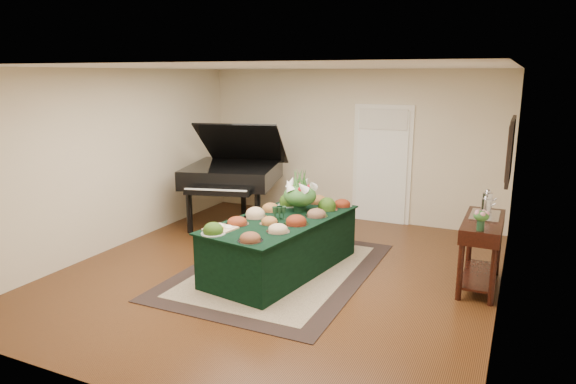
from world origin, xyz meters
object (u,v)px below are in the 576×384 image
at_px(floral_centerpiece, 300,191).
at_px(grand_piano, 233,173).
at_px(buffet_table, 282,245).
at_px(mahogany_sideboard, 482,235).

height_order(floral_centerpiece, grand_piano, grand_piano).
relative_size(buffet_table, grand_piano, 1.19).
bearing_deg(buffet_table, grand_piano, 136.30).
relative_size(buffet_table, floral_centerpiece, 5.15).
xyz_separation_m(buffet_table, floral_centerpiece, (0.07, 0.45, 0.65)).
bearing_deg(grand_piano, buffet_table, -43.70).
distance_m(buffet_table, floral_centerpiece, 0.80).
distance_m(grand_piano, mahogany_sideboard, 4.35).
xyz_separation_m(buffet_table, grand_piano, (-1.73, 1.65, 0.55)).
xyz_separation_m(grand_piano, mahogany_sideboard, (4.20, -1.09, -0.24)).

